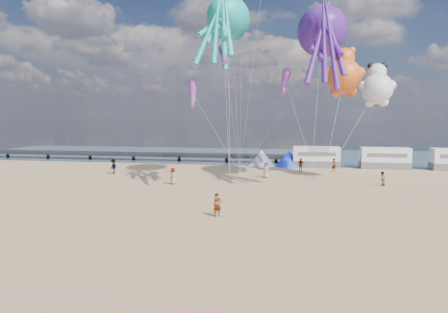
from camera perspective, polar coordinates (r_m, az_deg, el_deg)
ground at (r=21.07m, az=1.54°, el=-15.30°), size 120.00×120.00×0.00m
water at (r=74.86m, az=7.86°, el=0.09°), size 120.00×120.00×0.00m
pier at (r=70.87m, az=-15.78°, el=0.39°), size 60.00×3.00×0.50m
motorhome_0 at (r=59.81m, az=13.04°, el=-0.06°), size 6.60×2.50×3.00m
motorhome_1 at (r=61.04m, az=21.98°, el=-0.22°), size 6.60×2.50×3.00m
tent_white at (r=59.97m, az=5.38°, el=-0.21°), size 4.00×4.00×2.40m
tent_blue at (r=59.77m, az=9.20°, el=-0.28°), size 4.00×4.00×2.40m
rope_line at (r=16.57m, az=-1.24°, el=-21.43°), size 34.00×0.03×0.03m
standing_person at (r=30.24m, az=-0.96°, el=-6.94°), size 0.77×0.71×1.76m
beachgoer_0 at (r=44.33m, az=-7.32°, el=-2.78°), size 0.76×0.81×1.86m
beachgoer_1 at (r=46.31m, az=21.64°, el=-2.96°), size 0.90×0.89×1.56m
beachgoer_2 at (r=53.93m, az=-15.55°, el=-1.37°), size 0.81×0.99×1.88m
beachgoer_3 at (r=55.07m, az=10.88°, el=-1.15°), size 1.29×0.91×1.81m
beachgoer_5 at (r=55.73m, az=15.43°, el=-1.17°), size 1.59×1.55×1.81m
beachgoer_6 at (r=48.71m, az=6.03°, el=-1.97°), size 0.78×0.63×1.86m
sandbag_a at (r=46.11m, az=0.83°, el=-3.42°), size 0.50×0.35×0.22m
sandbag_b at (r=47.14m, az=12.32°, el=-3.35°), size 0.50×0.35×0.22m
sandbag_c at (r=45.78m, az=13.87°, el=-3.66°), size 0.50×0.35×0.22m
sandbag_d at (r=48.64m, az=13.05°, el=-3.08°), size 0.50×0.35×0.22m
sandbag_e at (r=51.67m, az=2.28°, el=-2.40°), size 0.50×0.35×0.22m
kite_octopus_teal at (r=47.62m, az=0.64°, el=19.12°), size 5.73×10.46×11.34m
kite_octopus_purple at (r=47.46m, az=13.84°, el=16.96°), size 6.11×11.12×12.05m
kite_panda at (r=48.38m, az=21.04°, el=9.02°), size 4.62×4.41×5.86m
kite_teddy_orange at (r=51.52m, az=16.78°, el=10.87°), size 5.66×5.40×7.22m
windsock_left at (r=41.31m, az=0.01°, el=14.28°), size 2.40×6.68×6.60m
windsock_mid at (r=43.19m, az=8.72°, el=10.50°), size 1.24×6.18×6.15m
windsock_right at (r=40.29m, az=-4.48°, el=8.87°), size 2.20×5.61×5.56m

